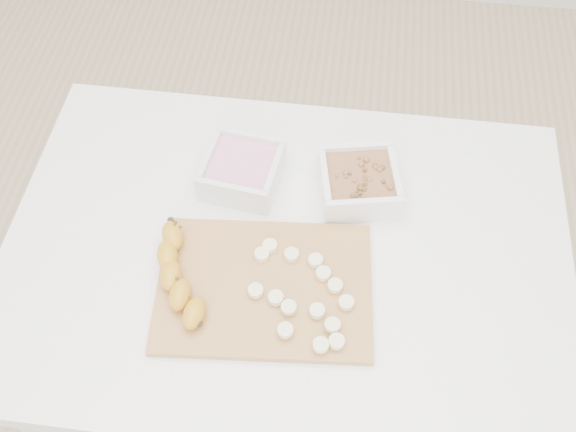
# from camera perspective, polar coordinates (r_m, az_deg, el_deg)

# --- Properties ---
(ground) EXTENTS (3.50, 3.50, 0.00)m
(ground) POSITION_cam_1_polar(r_m,az_deg,el_deg) (1.81, -0.12, -15.31)
(ground) COLOR #C6AD89
(ground) RESTS_ON ground
(table) EXTENTS (1.00, 0.70, 0.75)m
(table) POSITION_cam_1_polar(r_m,az_deg,el_deg) (1.21, -0.18, -5.30)
(table) COLOR white
(table) RESTS_ON ground
(bowl_yogurt) EXTENTS (0.15, 0.15, 0.06)m
(bowl_yogurt) POSITION_cam_1_polar(r_m,az_deg,el_deg) (1.19, -4.11, 4.10)
(bowl_yogurt) COLOR white
(bowl_yogurt) RESTS_ON table
(bowl_granola) EXTENTS (0.16, 0.16, 0.06)m
(bowl_granola) POSITION_cam_1_polar(r_m,az_deg,el_deg) (1.18, 6.30, 2.97)
(bowl_granola) COLOR white
(bowl_granola) RESTS_ON table
(cutting_board) EXTENTS (0.38, 0.29, 0.01)m
(cutting_board) POSITION_cam_1_polar(r_m,az_deg,el_deg) (1.08, -2.11, -6.35)
(cutting_board) COLOR #AD8343
(cutting_board) RESTS_ON table
(banana) EXTENTS (0.10, 0.21, 0.03)m
(banana) POSITION_cam_1_polar(r_m,az_deg,el_deg) (1.08, -9.63, -5.32)
(banana) COLOR orange
(banana) RESTS_ON cutting_board
(banana_slices) EXTENTS (0.18, 0.20, 0.02)m
(banana_slices) POSITION_cam_1_polar(r_m,az_deg,el_deg) (1.06, 1.37, -6.96)
(banana_slices) COLOR #FCF0BD
(banana_slices) RESTS_ON cutting_board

